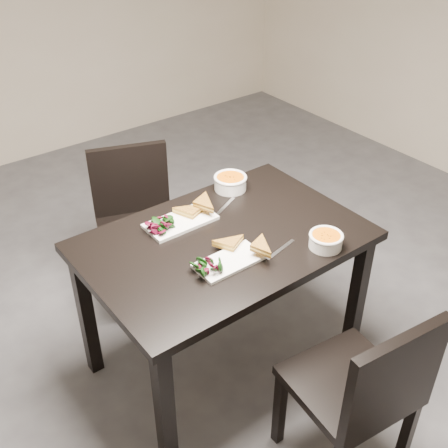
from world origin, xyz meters
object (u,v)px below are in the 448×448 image
(plate_near, at_px, (229,261))
(chair_far, at_px, (136,216))
(chair_near, at_px, (365,389))
(soup_bowl_far, at_px, (230,182))
(plate_far, at_px, (181,222))
(soup_bowl_near, at_px, (326,240))
(table, at_px, (224,256))

(plate_near, bearing_deg, chair_far, 86.37)
(chair_near, distance_m, soup_bowl_far, 1.16)
(plate_far, xyz_separation_m, soup_bowl_far, (0.36, 0.11, 0.03))
(plate_near, relative_size, soup_bowl_near, 1.96)
(soup_bowl_near, relative_size, plate_far, 0.46)
(table, relative_size, chair_near, 1.41)
(chair_near, xyz_separation_m, chair_far, (-0.09, 1.53, 0.00))
(table, distance_m, soup_bowl_far, 0.44)
(plate_far, bearing_deg, soup_bowl_far, 16.22)
(chair_near, xyz_separation_m, plate_far, (-0.14, 0.99, 0.27))
(plate_near, xyz_separation_m, soup_bowl_near, (0.39, -0.16, 0.03))
(table, xyz_separation_m, chair_near, (0.06, -0.78, -0.17))
(chair_near, bearing_deg, soup_bowl_far, 85.33)
(plate_near, distance_m, soup_bowl_far, 0.59)
(chair_near, relative_size, soup_bowl_near, 5.89)
(table, distance_m, chair_far, 0.77)
(chair_near, distance_m, soup_bowl_near, 0.61)
(table, xyz_separation_m, soup_bowl_far, (0.27, 0.31, 0.14))
(chair_near, relative_size, plate_far, 2.69)
(plate_near, height_order, soup_bowl_near, soup_bowl_near)
(chair_near, distance_m, plate_far, 1.04)
(chair_far, xyz_separation_m, soup_bowl_near, (0.33, -1.06, 0.30))
(chair_near, xyz_separation_m, soup_bowl_near, (0.24, 0.47, 0.30))
(chair_near, bearing_deg, table, 100.70)
(plate_near, relative_size, soup_bowl_far, 1.74)
(table, xyz_separation_m, chair_far, (-0.03, 0.75, -0.17))
(plate_far, height_order, soup_bowl_far, soup_bowl_far)
(chair_near, xyz_separation_m, plate_near, (-0.15, 0.63, 0.27))
(table, xyz_separation_m, plate_near, (-0.09, -0.15, 0.11))
(soup_bowl_near, bearing_deg, chair_far, 107.29)
(chair_far, distance_m, plate_far, 0.61)
(table, height_order, plate_near, plate_near)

